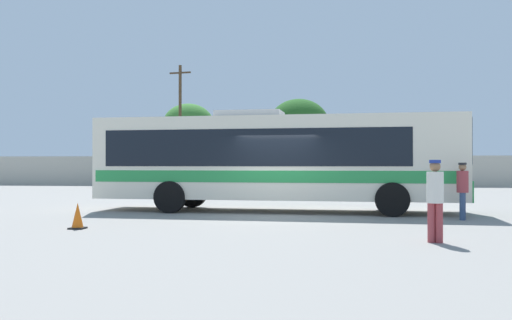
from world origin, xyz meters
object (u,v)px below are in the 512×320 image
object	(u,v)px
parked_car_leftmost_black	(130,177)
passenger_waiting_on_apron	(435,196)
utility_pole_near	(180,123)
roadside_tree_left	(188,126)
parked_car_second_black	(218,177)
traffic_cone_on_apron	(78,216)
roadside_tree_midleft	(299,125)
coach_bus_cream_green	(272,158)
attendant_by_bus_door	(463,187)

from	to	relation	value
parked_car_leftmost_black	passenger_waiting_on_apron	bearing A→B (deg)	-59.01
utility_pole_near	parked_car_leftmost_black	bearing A→B (deg)	-109.07
passenger_waiting_on_apron	roadside_tree_left	size ratio (longest dim) A/B	0.24
parked_car_second_black	traffic_cone_on_apron	size ratio (longest dim) A/B	6.40
parked_car_second_black	roadside_tree_left	bearing A→B (deg)	113.34
roadside_tree_midleft	coach_bus_cream_green	bearing A→B (deg)	-89.84
roadside_tree_left	roadside_tree_midleft	distance (m)	9.81
coach_bus_cream_green	roadside_tree_midleft	bearing A→B (deg)	90.16
coach_bus_cream_green	utility_pole_near	xyz separation A→B (m)	(-9.35, 24.22, 3.12)
utility_pole_near	roadside_tree_midleft	distance (m)	9.75
passenger_waiting_on_apron	parked_car_leftmost_black	size ratio (longest dim) A/B	0.39
coach_bus_cream_green	utility_pole_near	bearing A→B (deg)	111.11
attendant_by_bus_door	roadside_tree_midleft	bearing A→B (deg)	100.91
parked_car_leftmost_black	parked_car_second_black	xyz separation A→B (m)	(6.16, -0.06, 0.00)
coach_bus_cream_green	roadside_tree_left	bearing A→B (deg)	108.74
roadside_tree_left	roadside_tree_midleft	bearing A→B (deg)	-9.09
coach_bus_cream_green	parked_car_second_black	xyz separation A→B (m)	(-5.23, 18.26, -1.06)
parked_car_second_black	attendant_by_bus_door	bearing A→B (deg)	-62.20
roadside_tree_left	traffic_cone_on_apron	world-z (taller)	roadside_tree_left
coach_bus_cream_green	roadside_tree_left	size ratio (longest dim) A/B	1.76
attendant_by_bus_door	roadside_tree_left	size ratio (longest dim) A/B	0.23
parked_car_leftmost_black	roadside_tree_midleft	world-z (taller)	roadside_tree_midleft
parked_car_leftmost_black	utility_pole_near	world-z (taller)	utility_pole_near
coach_bus_cream_green	parked_car_second_black	bearing A→B (deg)	105.97
coach_bus_cream_green	roadside_tree_midleft	distance (m)	27.41
traffic_cone_on_apron	attendant_by_bus_door	bearing A→B (deg)	18.53
traffic_cone_on_apron	utility_pole_near	bearing A→B (deg)	99.61
roadside_tree_left	parked_car_leftmost_black	bearing A→B (deg)	-98.83
parked_car_leftmost_black	utility_pole_near	size ratio (longest dim) A/B	0.45
utility_pole_near	roadside_tree_left	bearing A→B (deg)	95.20
attendant_by_bus_door	roadside_tree_left	bearing A→B (deg)	116.33
coach_bus_cream_green	passenger_waiting_on_apron	world-z (taller)	coach_bus_cream_green
attendant_by_bus_door	traffic_cone_on_apron	distance (m)	10.47
coach_bus_cream_green	traffic_cone_on_apron	size ratio (longest dim) A/B	19.10
utility_pole_near	traffic_cone_on_apron	size ratio (longest dim) A/B	14.81
attendant_by_bus_door	utility_pole_near	bearing A→B (deg)	119.43
attendant_by_bus_door	parked_car_leftmost_black	bearing A→B (deg)	129.51
utility_pole_near	roadside_tree_midleft	xyz separation A→B (m)	(9.27, 3.01, -0.03)
parked_car_leftmost_black	traffic_cone_on_apron	bearing A→B (deg)	-73.50
attendant_by_bus_door	parked_car_leftmost_black	distance (m)	26.73
passenger_waiting_on_apron	roadside_tree_midleft	world-z (taller)	roadside_tree_midleft
coach_bus_cream_green	parked_car_second_black	world-z (taller)	coach_bus_cream_green
coach_bus_cream_green	roadside_tree_left	xyz separation A→B (m)	(-9.77, 28.78, 3.20)
coach_bus_cream_green	parked_car_leftmost_black	xyz separation A→B (m)	(-11.39, 18.32, -1.06)
parked_car_second_black	utility_pole_near	bearing A→B (deg)	124.68
roadside_tree_midleft	roadside_tree_left	bearing A→B (deg)	170.91
roadside_tree_left	roadside_tree_midleft	world-z (taller)	roadside_tree_midleft
parked_car_leftmost_black	roadside_tree_midleft	size ratio (longest dim) A/B	0.60
parked_car_second_black	utility_pole_near	distance (m)	8.37
coach_bus_cream_green	attendant_by_bus_door	distance (m)	6.13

